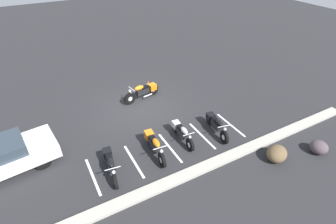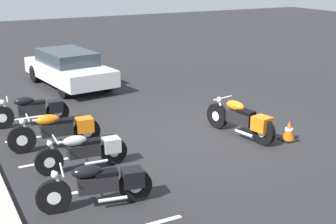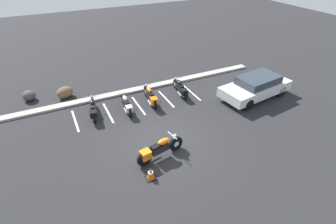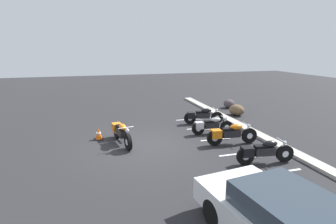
{
  "view_description": "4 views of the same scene",
  "coord_description": "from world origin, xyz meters",
  "px_view_note": "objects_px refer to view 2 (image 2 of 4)",
  "views": [
    {
      "loc": [
        4.4,
        11.15,
        7.89
      ],
      "look_at": [
        -0.58,
        2.05,
        0.75
      ],
      "focal_mm": 28.0,
      "sensor_mm": 36.0,
      "label": 1
    },
    {
      "loc": [
        -9.6,
        6.12,
        4.16
      ],
      "look_at": [
        -0.02,
        1.07,
        0.79
      ],
      "focal_mm": 50.0,
      "sensor_mm": 36.0,
      "label": 2
    },
    {
      "loc": [
        -3.77,
        -8.41,
        7.72
      ],
      "look_at": [
        0.91,
        1.29,
        0.7
      ],
      "focal_mm": 28.0,
      "sensor_mm": 36.0,
      "label": 3
    },
    {
      "loc": [
        10.06,
        -1.82,
        3.9
      ],
      "look_at": [
        -1.14,
        1.44,
        1.06
      ],
      "focal_mm": 28.0,
      "sensor_mm": 36.0,
      "label": 4
    }
  ],
  "objects_px": {
    "car_white": "(69,68)",
    "parked_bike_0": "(101,184)",
    "parked_bike_2": "(60,130)",
    "motorcycle_orange_featured": "(243,119)",
    "parked_bike_3": "(34,110)",
    "parked_bike_1": "(87,150)",
    "traffic_cone": "(289,131)"
  },
  "relations": [
    {
      "from": "motorcycle_orange_featured",
      "to": "parked_bike_0",
      "type": "relative_size",
      "value": 1.08
    },
    {
      "from": "parked_bike_1",
      "to": "parked_bike_2",
      "type": "xyz_separation_m",
      "value": [
        1.47,
        0.18,
        0.04
      ]
    },
    {
      "from": "parked_bike_3",
      "to": "traffic_cone",
      "type": "bearing_deg",
      "value": 149.3
    },
    {
      "from": "car_white",
      "to": "parked_bike_0",
      "type": "bearing_deg",
      "value": -20.03
    },
    {
      "from": "traffic_cone",
      "to": "parked_bike_1",
      "type": "bearing_deg",
      "value": 82.13
    },
    {
      "from": "motorcycle_orange_featured",
      "to": "parked_bike_2",
      "type": "height_order",
      "value": "motorcycle_orange_featured"
    },
    {
      "from": "car_white",
      "to": "parked_bike_2",
      "type": "bearing_deg",
      "value": -25.6
    },
    {
      "from": "parked_bike_1",
      "to": "traffic_cone",
      "type": "height_order",
      "value": "parked_bike_1"
    },
    {
      "from": "traffic_cone",
      "to": "parked_bike_2",
      "type": "bearing_deg",
      "value": 67.37
    },
    {
      "from": "parked_bike_0",
      "to": "car_white",
      "type": "height_order",
      "value": "car_white"
    },
    {
      "from": "parked_bike_0",
      "to": "parked_bike_2",
      "type": "relative_size",
      "value": 0.95
    },
    {
      "from": "parked_bike_1",
      "to": "parked_bike_0",
      "type": "bearing_deg",
      "value": 83.66
    },
    {
      "from": "car_white",
      "to": "traffic_cone",
      "type": "xyz_separation_m",
      "value": [
        -7.99,
        -3.26,
        -0.44
      ]
    },
    {
      "from": "parked_bike_1",
      "to": "motorcycle_orange_featured",
      "type": "bearing_deg",
      "value": -176.0
    },
    {
      "from": "motorcycle_orange_featured",
      "to": "parked_bike_0",
      "type": "height_order",
      "value": "motorcycle_orange_featured"
    },
    {
      "from": "motorcycle_orange_featured",
      "to": "parked_bike_3",
      "type": "relative_size",
      "value": 1.08
    },
    {
      "from": "car_white",
      "to": "traffic_cone",
      "type": "distance_m",
      "value": 8.64
    },
    {
      "from": "motorcycle_orange_featured",
      "to": "parked_bike_1",
      "type": "height_order",
      "value": "motorcycle_orange_featured"
    },
    {
      "from": "motorcycle_orange_featured",
      "to": "parked_bike_2",
      "type": "xyz_separation_m",
      "value": [
        1.44,
        4.3,
        -0.02
      ]
    },
    {
      "from": "parked_bike_3",
      "to": "traffic_cone",
      "type": "relative_size",
      "value": 4.02
    },
    {
      "from": "car_white",
      "to": "traffic_cone",
      "type": "height_order",
      "value": "car_white"
    },
    {
      "from": "parked_bike_3",
      "to": "car_white",
      "type": "height_order",
      "value": "car_white"
    },
    {
      "from": "parked_bike_0",
      "to": "parked_bike_1",
      "type": "height_order",
      "value": "parked_bike_0"
    },
    {
      "from": "parked_bike_1",
      "to": "parked_bike_2",
      "type": "bearing_deg",
      "value": -79.57
    },
    {
      "from": "parked_bike_2",
      "to": "parked_bike_0",
      "type": "bearing_deg",
      "value": 92.98
    },
    {
      "from": "parked_bike_0",
      "to": "traffic_cone",
      "type": "distance_m",
      "value": 5.42
    },
    {
      "from": "parked_bike_0",
      "to": "traffic_cone",
      "type": "bearing_deg",
      "value": -159.03
    },
    {
      "from": "parked_bike_1",
      "to": "parked_bike_2",
      "type": "relative_size",
      "value": 0.91
    },
    {
      "from": "parked_bike_2",
      "to": "parked_bike_3",
      "type": "height_order",
      "value": "parked_bike_2"
    },
    {
      "from": "parked_bike_0",
      "to": "parked_bike_3",
      "type": "distance_m",
      "value": 5.17
    },
    {
      "from": "parked_bike_0",
      "to": "traffic_cone",
      "type": "height_order",
      "value": "parked_bike_0"
    },
    {
      "from": "parked_bike_1",
      "to": "car_white",
      "type": "relative_size",
      "value": 0.44
    }
  ]
}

